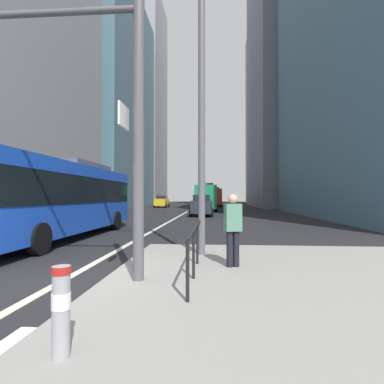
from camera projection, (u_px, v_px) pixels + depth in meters
ground_plane at (178, 217)px, 26.55m from camera, size 160.00×160.00×0.00m
median_island at (348, 297)px, 5.20m from camera, size 9.00×10.00×0.15m
lane_centre_line at (188, 211)px, 36.52m from camera, size 0.20×80.00×0.01m
office_tower_left_mid at (105, 101)px, 53.41m from camera, size 12.14×25.91×37.31m
office_tower_left_far at (142, 102)px, 80.27m from camera, size 10.87×18.21×53.31m
office_tower_right_mid at (294, 58)px, 53.06m from camera, size 13.94×21.26×52.01m
office_tower_right_far at (270, 115)px, 75.68m from camera, size 10.29×18.12×44.40m
city_bus_blue_oncoming at (61, 196)px, 12.98m from camera, size 2.74×11.15×3.40m
city_bus_red_receding at (206, 196)px, 39.48m from camera, size 2.87×11.45×3.40m
city_bus_red_distant at (214, 196)px, 55.94m from camera, size 2.90×11.77×3.40m
car_oncoming_mid at (162, 201)px, 49.28m from camera, size 2.10×4.05×1.94m
car_receding_near at (202, 205)px, 27.93m from camera, size 2.07×4.60×1.94m
traffic_signal_gantry at (28, 82)px, 6.21m from camera, size 6.78×0.65×6.00m
street_lamp_post at (202, 76)px, 8.75m from camera, size 5.50×0.32×8.00m
bollard_left at (61, 307)px, 3.12m from camera, size 0.20×0.20×0.93m
pedestrian_railing at (196, 238)px, 6.78m from camera, size 0.06×4.11×0.98m
pedestrian_waiting at (233, 226)px, 7.14m from camera, size 0.43×0.33×1.71m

